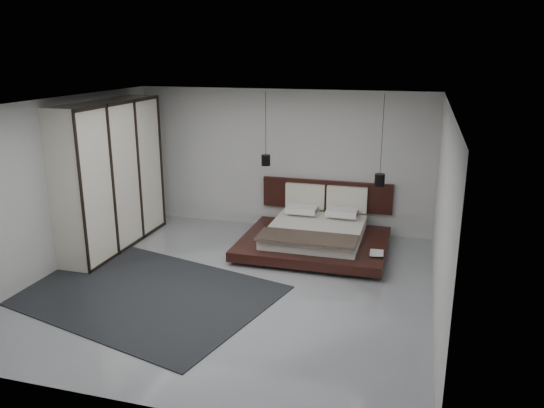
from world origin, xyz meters
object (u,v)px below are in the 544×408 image
(rug, at_px, (143,293))
(bed, at_px, (316,234))
(lattice_screen, at_px, (137,162))
(wardrobe, at_px, (111,176))
(pendant_right, at_px, (380,180))
(pendant_left, at_px, (266,160))

(rug, bearing_deg, bed, 50.22)
(bed, bearing_deg, lattice_screen, 172.16)
(wardrobe, height_order, rug, wardrobe)
(lattice_screen, xyz_separation_m, rug, (1.75, -3.09, -1.29))
(wardrobe, bearing_deg, rug, -49.01)
(lattice_screen, bearing_deg, wardrobe, -79.59)
(bed, xyz_separation_m, wardrobe, (-3.63, -0.84, 1.06))
(pendant_right, bearing_deg, lattice_screen, 178.34)
(pendant_right, bearing_deg, pendant_left, 180.00)
(bed, distance_m, rug, 3.34)
(pendant_left, height_order, rug, pendant_left)
(bed, relative_size, pendant_left, 1.88)
(bed, bearing_deg, rug, -129.78)
(bed, height_order, wardrobe, wardrobe)
(pendant_right, distance_m, rug, 4.53)
(lattice_screen, height_order, rug, lattice_screen)
(bed, bearing_deg, pendant_right, 20.12)
(pendant_left, relative_size, rug, 0.37)
(bed, xyz_separation_m, rug, (-2.13, -2.56, -0.27))
(lattice_screen, relative_size, pendant_right, 1.59)
(lattice_screen, relative_size, pendant_left, 1.88)
(pendant_left, height_order, wardrobe, pendant_left)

